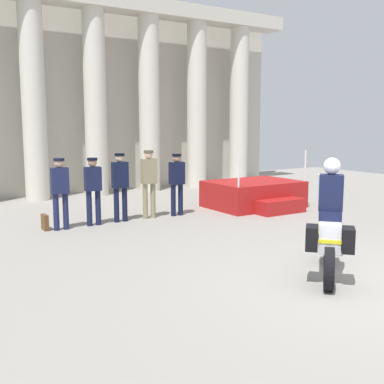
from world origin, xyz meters
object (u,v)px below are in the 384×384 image
object	(u,v)px
briefcase_on_ground	(45,222)
officer_in_row_3	(149,178)
officer_in_row_0	(60,188)
officer_in_row_4	(177,179)
reviewing_stand	(255,195)
officer_in_row_1	(93,186)
officer_in_row_2	(120,182)
motorcycle_with_rider	(329,228)

from	to	relation	value
briefcase_on_ground	officer_in_row_3	bearing A→B (deg)	-1.06
officer_in_row_3	officer_in_row_0	bearing A→B (deg)	8.30
officer_in_row_4	briefcase_on_ground	bearing A→B (deg)	3.31
reviewing_stand	briefcase_on_ground	distance (m)	5.98
officer_in_row_1	officer_in_row_3	distance (m)	1.52
officer_in_row_1	officer_in_row_3	xyz separation A→B (m)	(1.51, 0.06, 0.08)
officer_in_row_2	officer_in_row_1	bearing A→B (deg)	9.69
officer_in_row_1	reviewing_stand	bearing A→B (deg)	-176.46
officer_in_row_0	reviewing_stand	bearing A→B (deg)	-175.60
officer_in_row_4	briefcase_on_ground	distance (m)	3.52
officer_in_row_2	briefcase_on_ground	bearing A→B (deg)	3.47
officer_in_row_1	motorcycle_with_rider	distance (m)	5.91
briefcase_on_ground	officer_in_row_0	bearing A→B (deg)	-28.09
reviewing_stand	officer_in_row_3	xyz separation A→B (m)	(-3.33, 0.21, 0.66)
officer_in_row_2	officer_in_row_4	xyz separation A→B (m)	(1.58, -0.06, -0.04)
reviewing_stand	briefcase_on_ground	world-z (taller)	reviewing_stand
officer_in_row_0	motorcycle_with_rider	size ratio (longest dim) A/B	0.87
officer_in_row_4	briefcase_on_ground	world-z (taller)	officer_in_row_4
reviewing_stand	officer_in_row_0	size ratio (longest dim) A/B	1.56
reviewing_stand	officer_in_row_4	bearing A→B (deg)	176.83
officer_in_row_1	officer_in_row_2	distance (m)	0.72
officer_in_row_0	briefcase_on_ground	xyz separation A→B (m)	(-0.33, 0.17, -0.79)
officer_in_row_0	motorcycle_with_rider	bearing A→B (deg)	120.06
motorcycle_with_rider	reviewing_stand	bearing A→B (deg)	17.79
officer_in_row_2	officer_in_row_3	world-z (taller)	officer_in_row_3
officer_in_row_3	briefcase_on_ground	xyz separation A→B (m)	(-2.64, 0.05, -0.85)
officer_in_row_0	officer_in_row_3	distance (m)	2.32
reviewing_stand	motorcycle_with_rider	world-z (taller)	motorcycle_with_rider
officer_in_row_0	officer_in_row_4	size ratio (longest dim) A/B	1.01
officer_in_row_1	briefcase_on_ground	xyz separation A→B (m)	(-1.13, 0.11, -0.77)
officer_in_row_0	briefcase_on_ground	distance (m)	0.87
officer_in_row_4	motorcycle_with_rider	world-z (taller)	motorcycle_with_rider
motorcycle_with_rider	officer_in_row_1	bearing A→B (deg)	64.41
reviewing_stand	officer_in_row_2	bearing A→B (deg)	177.25
officer_in_row_3	briefcase_on_ground	distance (m)	2.78
officer_in_row_4	officer_in_row_2	bearing A→B (deg)	3.14
officer_in_row_3	motorcycle_with_rider	world-z (taller)	motorcycle_with_rider
officer_in_row_1	officer_in_row_3	size ratio (longest dim) A/B	0.93
reviewing_stand	officer_in_row_0	distance (m)	5.68
officer_in_row_3	officer_in_row_1	bearing A→B (deg)	7.64
officer_in_row_0	officer_in_row_1	size ratio (longest dim) A/B	1.02
reviewing_stand	briefcase_on_ground	size ratio (longest dim) A/B	7.12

